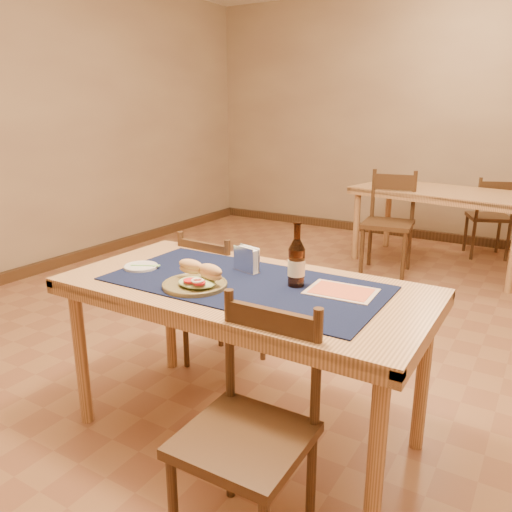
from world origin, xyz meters
The scene contains 15 objects.
room centered at (0.00, 0.00, 1.40)m, with size 6.04×7.04×2.84m.
main_table centered at (0.00, -0.80, 0.67)m, with size 1.60×0.80×0.75m.
placemat centered at (0.00, -0.80, 0.75)m, with size 1.20×0.60×0.01m, color #0E1534.
baseboard centered at (0.00, 0.00, 0.05)m, with size 6.00×7.00×0.10m.
back_table centered at (0.21, 2.42, 0.67)m, with size 1.77×1.12×0.75m.
chair_main_far centered at (-0.47, -0.32, 0.43)m, with size 0.40×0.40×0.83m.
chair_main_near centered at (0.34, -1.30, 0.45)m, with size 0.41×0.41×0.87m.
chair_back_near centered at (-0.19, 2.00, 0.49)m, with size 0.49×0.49×0.94m.
chair_back_far centered at (0.56, 3.02, 0.44)m, with size 0.50×0.50×0.84m.
sandwich_plate centered at (-0.14, -0.95, 0.78)m, with size 0.28×0.28×0.11m.
side_plate centered at (-0.53, -0.88, 0.76)m, with size 0.16×0.16×0.01m.
fork centered at (-0.50, -0.86, 0.77)m, with size 0.13×0.08×0.00m.
beer_bottle centered at (0.21, -0.72, 0.86)m, with size 0.07×0.07×0.28m.
napkin_holder centered at (-0.07, -0.66, 0.81)m, with size 0.14×0.08×0.12m.
menu_card centered at (0.41, -0.69, 0.76)m, with size 0.28×0.22×0.01m.
Camera 1 is at (1.10, -2.52, 1.47)m, focal length 35.00 mm.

